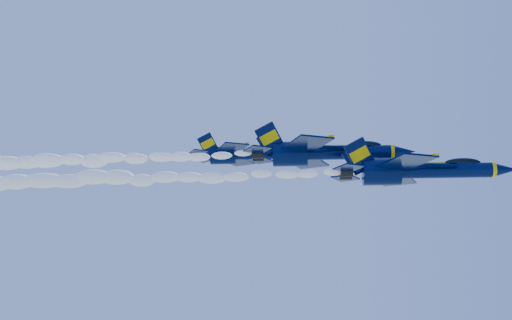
{
  "coord_description": "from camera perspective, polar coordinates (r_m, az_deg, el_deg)",
  "views": [
    {
      "loc": [
        1.62,
        -76.21,
        133.98
      ],
      "look_at": [
        -3.16,
        -3.4,
        152.04
      ],
      "focal_mm": 45.0,
      "sensor_mm": 36.0,
      "label": 1
    }
  ],
  "objects": [
    {
      "name": "jet_third",
      "position": [
        84.19,
        -0.9,
        0.51
      ],
      "size": [
        15.23,
        12.49,
        5.66
      ],
      "color": "#000A32"
    },
    {
      "name": "jet_lead",
      "position": [
        68.44,
        14.1,
        -0.89
      ],
      "size": [
        18.22,
        14.95,
        6.77
      ],
      "color": "#000A32"
    },
    {
      "name": "smoke_trail_jet_lead",
      "position": [
        70.51,
        -13.94,
        -1.67
      ],
      "size": [
        51.87,
        2.32,
        2.09
      ],
      "primitive_type": "ellipsoid",
      "color": "white"
    },
    {
      "name": "smoke_trail_jet_second",
      "position": [
        79.97,
        -19.11,
        -0.09
      ],
      "size": [
        51.87,
        2.37,
        2.14
      ],
      "primitive_type": "ellipsoid",
      "color": "white"
    },
    {
      "name": "smoke_trail_jet_third",
      "position": [
        92.48,
        -21.37,
        -0.12
      ],
      "size": [
        51.87,
        1.94,
        1.75
      ],
      "primitive_type": "ellipsoid",
      "color": "white"
    },
    {
      "name": "jet_second",
      "position": [
        73.92,
        5.94,
        0.68
      ],
      "size": [
        18.63,
        15.28,
        6.92
      ],
      "color": "#000A32"
    }
  ]
}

